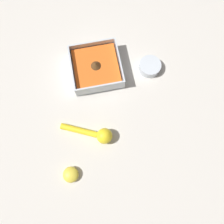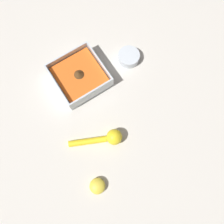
{
  "view_description": "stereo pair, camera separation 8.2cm",
  "coord_description": "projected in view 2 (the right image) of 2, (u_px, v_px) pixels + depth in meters",
  "views": [
    {
      "loc": [
        -0.03,
        -0.36,
        0.82
      ],
      "look_at": [
        0.01,
        -0.15,
        0.03
      ],
      "focal_mm": 35.0,
      "sensor_mm": 36.0,
      "label": 1
    },
    {
      "loc": [
        -0.11,
        -0.33,
        0.82
      ],
      "look_at": [
        0.01,
        -0.15,
        0.03
      ],
      "focal_mm": 35.0,
      "sensor_mm": 36.0,
      "label": 2
    }
  ],
  "objects": [
    {
      "name": "ground_plane",
      "position": [
        89.0,
        85.0,
        0.88
      ],
      "size": [
        4.0,
        4.0,
        0.0
      ],
      "primitive_type": "plane",
      "color": "beige"
    },
    {
      "name": "lemon_squeezer",
      "position": [
        107.0,
        138.0,
        0.8
      ],
      "size": [
        0.19,
        0.11,
        0.06
      ],
      "rotation": [
        0.0,
        0.0,
        5.85
      ],
      "color": "yellow",
      "rests_on": "ground_plane"
    },
    {
      "name": "spice_bowl",
      "position": [
        129.0,
        57.0,
        0.9
      ],
      "size": [
        0.09,
        0.09,
        0.03
      ],
      "color": "silver",
      "rests_on": "ground_plane"
    },
    {
      "name": "square_dish",
      "position": [
        80.0,
        77.0,
        0.87
      ],
      "size": [
        0.19,
        0.19,
        0.06
      ],
      "color": "silver",
      "rests_on": "ground_plane"
    },
    {
      "name": "lemon_half",
      "position": [
        97.0,
        186.0,
        0.77
      ],
      "size": [
        0.06,
        0.06,
        0.03
      ],
      "color": "yellow",
      "rests_on": "ground_plane"
    }
  ]
}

